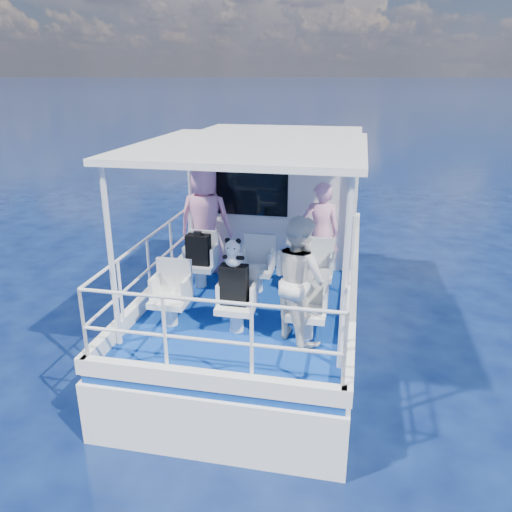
{
  "coord_description": "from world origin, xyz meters",
  "views": [
    {
      "loc": [
        1.41,
        -6.7,
        4.03
      ],
      "look_at": [
        0.11,
        -0.4,
        1.69
      ],
      "focal_mm": 35.0,
      "sensor_mm": 36.0,
      "label": 1
    }
  ],
  "objects_px": {
    "panda": "(233,252)",
    "backpack_center": "(234,285)",
    "passenger_port_fwd": "(205,219)",
    "passenger_stbd_aft": "(298,279)"
  },
  "relations": [
    {
      "from": "panda",
      "to": "backpack_center",
      "type": "bearing_deg",
      "value": 86.76
    },
    {
      "from": "passenger_port_fwd",
      "to": "panda",
      "type": "height_order",
      "value": "passenger_port_fwd"
    },
    {
      "from": "backpack_center",
      "to": "panda",
      "type": "distance_m",
      "value": 0.44
    },
    {
      "from": "panda",
      "to": "passenger_stbd_aft",
      "type": "bearing_deg",
      "value": -0.26
    },
    {
      "from": "passenger_port_fwd",
      "to": "backpack_center",
      "type": "bearing_deg",
      "value": 115.5
    },
    {
      "from": "passenger_port_fwd",
      "to": "passenger_stbd_aft",
      "type": "xyz_separation_m",
      "value": [
        1.8,
        -2.01,
        -0.1
      ]
    },
    {
      "from": "passenger_stbd_aft",
      "to": "backpack_center",
      "type": "height_order",
      "value": "passenger_stbd_aft"
    },
    {
      "from": "passenger_stbd_aft",
      "to": "backpack_center",
      "type": "bearing_deg",
      "value": 42.5
    },
    {
      "from": "passenger_port_fwd",
      "to": "panda",
      "type": "distance_m",
      "value": 2.24
    },
    {
      "from": "passenger_port_fwd",
      "to": "panda",
      "type": "bearing_deg",
      "value": 115.26
    }
  ]
}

